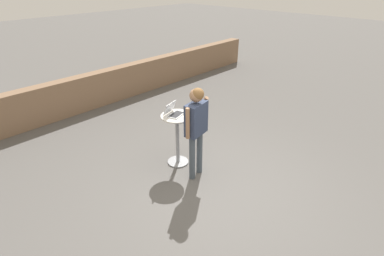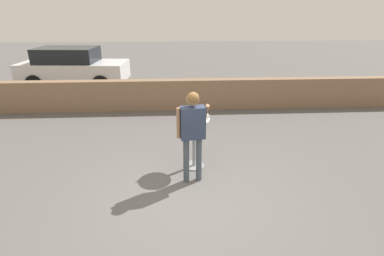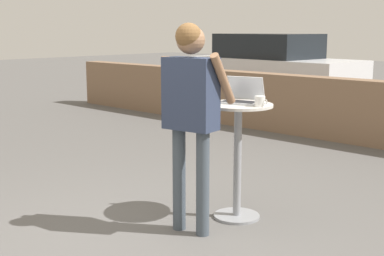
{
  "view_description": "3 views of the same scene",
  "coord_description": "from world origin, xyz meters",
  "px_view_note": "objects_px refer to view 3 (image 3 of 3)",
  "views": [
    {
      "loc": [
        -3.35,
        -2.55,
        3.42
      ],
      "look_at": [
        -0.03,
        0.58,
        1.03
      ],
      "focal_mm": 28.0,
      "sensor_mm": 36.0,
      "label": 1
    },
    {
      "loc": [
        -0.23,
        -4.33,
        3.08
      ],
      "look_at": [
        0.06,
        0.64,
        1.05
      ],
      "focal_mm": 28.0,
      "sensor_mm": 36.0,
      "label": 2
    },
    {
      "loc": [
        3.03,
        -2.54,
        1.7
      ],
      "look_at": [
        -0.03,
        0.69,
        0.87
      ],
      "focal_mm": 50.0,
      "sensor_mm": 36.0,
      "label": 3
    }
  ],
  "objects_px": {
    "parked_car_near_street": "(272,67)",
    "coffee_mug": "(260,101)",
    "cafe_table": "(238,147)",
    "laptop": "(242,97)",
    "standing_person": "(191,101)"
  },
  "relations": [
    {
      "from": "coffee_mug",
      "to": "standing_person",
      "type": "relative_size",
      "value": 0.07
    },
    {
      "from": "cafe_table",
      "to": "parked_car_near_street",
      "type": "height_order",
      "value": "parked_car_near_street"
    },
    {
      "from": "coffee_mug",
      "to": "parked_car_near_street",
      "type": "height_order",
      "value": "parked_car_near_street"
    },
    {
      "from": "parked_car_near_street",
      "to": "laptop",
      "type": "bearing_deg",
      "value": -56.93
    },
    {
      "from": "coffee_mug",
      "to": "parked_car_near_street",
      "type": "xyz_separation_m",
      "value": [
        -4.72,
        6.94,
        -0.29
      ]
    },
    {
      "from": "laptop",
      "to": "parked_car_near_street",
      "type": "bearing_deg",
      "value": 123.07
    },
    {
      "from": "coffee_mug",
      "to": "standing_person",
      "type": "bearing_deg",
      "value": -119.62
    },
    {
      "from": "coffee_mug",
      "to": "laptop",
      "type": "bearing_deg",
      "value": 162.79
    },
    {
      "from": "parked_car_near_street",
      "to": "coffee_mug",
      "type": "bearing_deg",
      "value": -55.77
    },
    {
      "from": "cafe_table",
      "to": "laptop",
      "type": "bearing_deg",
      "value": 101.58
    },
    {
      "from": "standing_person",
      "to": "parked_car_near_street",
      "type": "height_order",
      "value": "standing_person"
    },
    {
      "from": "standing_person",
      "to": "parked_car_near_street",
      "type": "relative_size",
      "value": 0.41
    },
    {
      "from": "coffee_mug",
      "to": "parked_car_near_street",
      "type": "bearing_deg",
      "value": 124.23
    },
    {
      "from": "coffee_mug",
      "to": "standing_person",
      "type": "height_order",
      "value": "standing_person"
    },
    {
      "from": "cafe_table",
      "to": "coffee_mug",
      "type": "height_order",
      "value": "coffee_mug"
    }
  ]
}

